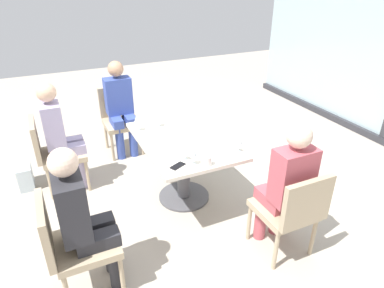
{
  "coord_description": "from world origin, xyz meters",
  "views": [
    {
      "loc": [
        2.87,
        -1.22,
        2.29
      ],
      "look_at": [
        0.0,
        0.1,
        0.65
      ],
      "focal_mm": 31.75,
      "sensor_mm": 36.0,
      "label": 1
    }
  ],
  "objects_px": {
    "dining_table_main": "(183,155)",
    "chair_front_left": "(53,150)",
    "wine_glass_0": "(193,151)",
    "wine_glass_2": "(184,147)",
    "wine_glass_4": "(137,119)",
    "chair_far_right": "(292,209)",
    "person_front_right": "(83,215)",
    "person_far_right": "(287,182)",
    "person_side_end": "(120,104)",
    "chair_front_right": "(72,241)",
    "handbag_0": "(25,176)",
    "chair_side_end": "(120,116)",
    "coffee_cup": "(207,161)",
    "person_front_left": "(60,132)",
    "wine_glass_1": "(157,115)",
    "cell_phone_on_table": "(178,166)",
    "wine_glass_3": "(239,139)"
  },
  "relations": [
    {
      "from": "chair_front_left",
      "to": "person_front_right",
      "type": "distance_m",
      "value": 1.57
    },
    {
      "from": "chair_front_left",
      "to": "person_front_left",
      "type": "height_order",
      "value": "person_front_left"
    },
    {
      "from": "person_front_left",
      "to": "wine_glass_2",
      "type": "distance_m",
      "value": 1.53
    },
    {
      "from": "wine_glass_2",
      "to": "wine_glass_4",
      "type": "bearing_deg",
      "value": -165.4
    },
    {
      "from": "person_side_end",
      "to": "coffee_cup",
      "type": "xyz_separation_m",
      "value": [
        1.9,
        0.31,
        0.08
      ]
    },
    {
      "from": "dining_table_main",
      "to": "person_side_end",
      "type": "distance_m",
      "value": 1.38
    },
    {
      "from": "chair_side_end",
      "to": "person_side_end",
      "type": "relative_size",
      "value": 0.69
    },
    {
      "from": "person_side_end",
      "to": "wine_glass_4",
      "type": "xyz_separation_m",
      "value": [
        0.94,
        -0.04,
        0.16
      ]
    },
    {
      "from": "wine_glass_1",
      "to": "handbag_0",
      "type": "relative_size",
      "value": 0.62
    },
    {
      "from": "dining_table_main",
      "to": "chair_front_right",
      "type": "relative_size",
      "value": 1.47
    },
    {
      "from": "person_front_left",
      "to": "wine_glass_4",
      "type": "distance_m",
      "value": 0.87
    },
    {
      "from": "chair_front_left",
      "to": "wine_glass_4",
      "type": "xyz_separation_m",
      "value": [
        0.38,
        0.88,
        0.37
      ]
    },
    {
      "from": "person_side_end",
      "to": "wine_glass_3",
      "type": "bearing_deg",
      "value": 21.19
    },
    {
      "from": "coffee_cup",
      "to": "handbag_0",
      "type": "xyz_separation_m",
      "value": [
        -1.54,
        -1.58,
        -0.64
      ]
    },
    {
      "from": "chair_front_right",
      "to": "handbag_0",
      "type": "bearing_deg",
      "value": -168.49
    },
    {
      "from": "chair_front_left",
      "to": "person_far_right",
      "type": "xyz_separation_m",
      "value": [
        1.83,
        1.73,
        0.2
      ]
    },
    {
      "from": "chair_side_end",
      "to": "person_far_right",
      "type": "xyz_separation_m",
      "value": [
        2.49,
        0.81,
        0.2
      ]
    },
    {
      "from": "chair_side_end",
      "to": "handbag_0",
      "type": "xyz_separation_m",
      "value": [
        0.47,
        -1.27,
        -0.36
      ]
    },
    {
      "from": "dining_table_main",
      "to": "chair_front_left",
      "type": "bearing_deg",
      "value": -122.11
    },
    {
      "from": "chair_front_right",
      "to": "handbag_0",
      "type": "xyz_separation_m",
      "value": [
        -1.75,
        -0.36,
        -0.36
      ]
    },
    {
      "from": "chair_far_right",
      "to": "chair_front_right",
      "type": "height_order",
      "value": "same"
    },
    {
      "from": "person_far_right",
      "to": "wine_glass_1",
      "type": "bearing_deg",
      "value": -156.94
    },
    {
      "from": "wine_glass_0",
      "to": "dining_table_main",
      "type": "bearing_deg",
      "value": 166.13
    },
    {
      "from": "wine_glass_2",
      "to": "wine_glass_0",
      "type": "bearing_deg",
      "value": 17.32
    },
    {
      "from": "wine_glass_0",
      "to": "wine_glass_3",
      "type": "xyz_separation_m",
      "value": [
        -0.04,
        0.49,
        0.0
      ]
    },
    {
      "from": "person_far_right",
      "to": "person_side_end",
      "type": "distance_m",
      "value": 2.52
    },
    {
      "from": "chair_front_right",
      "to": "person_far_right",
      "type": "bearing_deg",
      "value": 81.03
    },
    {
      "from": "wine_glass_0",
      "to": "chair_far_right",
      "type": "bearing_deg",
      "value": 43.07
    },
    {
      "from": "wine_glass_4",
      "to": "coffee_cup",
      "type": "bearing_deg",
      "value": 20.17
    },
    {
      "from": "dining_table_main",
      "to": "chair_side_end",
      "type": "distance_m",
      "value": 1.48
    },
    {
      "from": "chair_far_right",
      "to": "wine_glass_0",
      "type": "distance_m",
      "value": 0.97
    },
    {
      "from": "chair_front_left",
      "to": "handbag_0",
      "type": "relative_size",
      "value": 2.9
    },
    {
      "from": "dining_table_main",
      "to": "wine_glass_3",
      "type": "height_order",
      "value": "wine_glass_3"
    },
    {
      "from": "wine_glass_3",
      "to": "handbag_0",
      "type": "bearing_deg",
      "value": -126.15
    },
    {
      "from": "chair_front_left",
      "to": "wine_glass_2",
      "type": "distance_m",
      "value": 1.63
    },
    {
      "from": "person_far_right",
      "to": "coffee_cup",
      "type": "distance_m",
      "value": 0.7
    },
    {
      "from": "wine_glass_0",
      "to": "person_front_left",
      "type": "bearing_deg",
      "value": -141.88
    },
    {
      "from": "chair_far_right",
      "to": "wine_glass_0",
      "type": "xyz_separation_m",
      "value": [
        -0.66,
        -0.61,
        0.37
      ]
    },
    {
      "from": "dining_table_main",
      "to": "chair_front_left",
      "type": "xyz_separation_m",
      "value": [
        -0.78,
        -1.24,
        -0.05
      ]
    },
    {
      "from": "chair_front_left",
      "to": "chair_far_right",
      "type": "bearing_deg",
      "value": 41.73
    },
    {
      "from": "dining_table_main",
      "to": "wine_glass_3",
      "type": "distance_m",
      "value": 0.67
    },
    {
      "from": "dining_table_main",
      "to": "handbag_0",
      "type": "height_order",
      "value": "dining_table_main"
    },
    {
      "from": "handbag_0",
      "to": "wine_glass_4",
      "type": "bearing_deg",
      "value": 63.78
    },
    {
      "from": "chair_far_right",
      "to": "person_front_right",
      "type": "xyz_separation_m",
      "value": [
        -0.38,
        -1.62,
        0.2
      ]
    },
    {
      "from": "wine_glass_1",
      "to": "handbag_0",
      "type": "xyz_separation_m",
      "value": [
        -0.57,
        -1.47,
        -0.72
      ]
    },
    {
      "from": "dining_table_main",
      "to": "wine_glass_0",
      "type": "bearing_deg",
      "value": -13.87
    },
    {
      "from": "cell_phone_on_table",
      "to": "chair_side_end",
      "type": "bearing_deg",
      "value": 156.87
    },
    {
      "from": "person_side_end",
      "to": "wine_glass_0",
      "type": "distance_m",
      "value": 1.86
    },
    {
      "from": "wine_glass_2",
      "to": "person_front_left",
      "type": "bearing_deg",
      "value": -140.27
    },
    {
      "from": "chair_front_right",
      "to": "person_far_right",
      "type": "height_order",
      "value": "person_far_right"
    }
  ]
}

